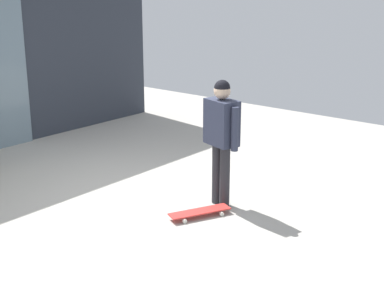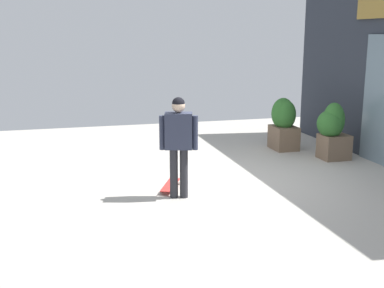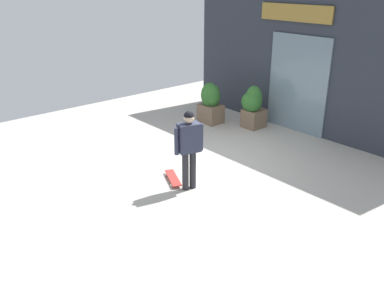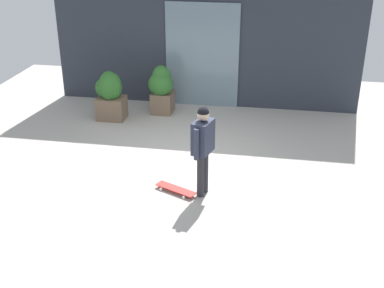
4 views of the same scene
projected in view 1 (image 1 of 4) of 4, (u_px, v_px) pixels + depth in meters
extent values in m
plane|color=#B2ADA3|center=(122.00, 197.00, 7.32)|extent=(12.00, 12.00, 0.00)
cylinder|color=#28282D|center=(225.00, 177.00, 6.92)|extent=(0.13, 0.13, 0.81)
cylinder|color=#28282D|center=(217.00, 173.00, 7.05)|extent=(0.13, 0.13, 0.81)
cube|color=#2D3347|center=(222.00, 122.00, 6.79)|extent=(0.37, 0.48, 0.57)
cylinder|color=#2D3347|center=(235.00, 129.00, 6.60)|extent=(0.09, 0.09, 0.54)
cylinder|color=#2D3347|center=(209.00, 121.00, 7.00)|extent=(0.09, 0.09, 0.54)
sphere|color=beige|center=(222.00, 91.00, 6.68)|extent=(0.21, 0.21, 0.21)
sphere|color=black|center=(222.00, 88.00, 6.67)|extent=(0.20, 0.20, 0.20)
cube|color=red|center=(200.00, 211.00, 6.71)|extent=(0.78, 0.50, 0.02)
cylinder|color=silver|center=(185.00, 221.00, 6.53)|extent=(0.06, 0.05, 0.05)
cylinder|color=silver|center=(178.00, 215.00, 6.71)|extent=(0.06, 0.05, 0.05)
cylinder|color=silver|center=(222.00, 214.00, 6.73)|extent=(0.06, 0.05, 0.05)
cylinder|color=silver|center=(214.00, 208.00, 6.91)|extent=(0.06, 0.05, 0.05)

